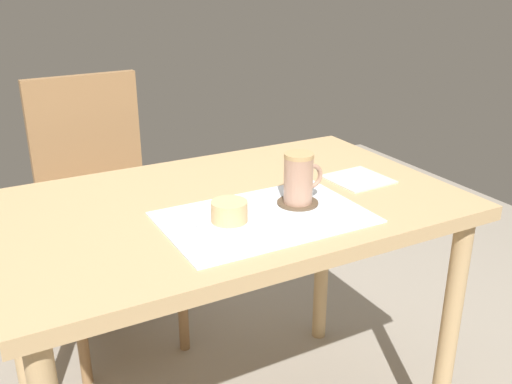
# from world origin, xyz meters

# --- Properties ---
(dining_table) EXTENTS (1.12, 0.70, 0.75)m
(dining_table) POSITION_xyz_m (0.00, 0.00, 0.66)
(dining_table) COLOR tan
(dining_table) RESTS_ON ground_plane
(wooden_chair) EXTENTS (0.44, 0.44, 0.95)m
(wooden_chair) POSITION_xyz_m (-0.16, 0.71, 0.52)
(wooden_chair) COLOR #997047
(wooden_chair) RESTS_ON ground_plane
(placemat) EXTENTS (0.46, 0.30, 0.00)m
(placemat) POSITION_xyz_m (0.02, -0.14, 0.76)
(placemat) COLOR white
(placemat) RESTS_ON dining_table
(pastry_plate) EXTENTS (0.15, 0.15, 0.01)m
(pastry_plate) POSITION_xyz_m (-0.07, -0.15, 0.76)
(pastry_plate) COLOR white
(pastry_plate) RESTS_ON placemat
(pastry) EXTENTS (0.08, 0.08, 0.05)m
(pastry) POSITION_xyz_m (-0.07, -0.15, 0.79)
(pastry) COLOR #E5BC7F
(pastry) RESTS_ON pastry_plate
(coffee_coaster) EXTENTS (0.10, 0.10, 0.00)m
(coffee_coaster) POSITION_xyz_m (0.13, -0.11, 0.76)
(coffee_coaster) COLOR brown
(coffee_coaster) RESTS_ON placemat
(coffee_mug) EXTENTS (0.10, 0.07, 0.12)m
(coffee_mug) POSITION_xyz_m (0.13, -0.11, 0.82)
(coffee_mug) COLOR tan
(coffee_mug) RESTS_ON coffee_coaster
(paper_napkin) EXTENTS (0.16, 0.16, 0.00)m
(paper_napkin) POSITION_xyz_m (0.37, -0.04, 0.76)
(paper_napkin) COLOR silver
(paper_napkin) RESTS_ON dining_table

